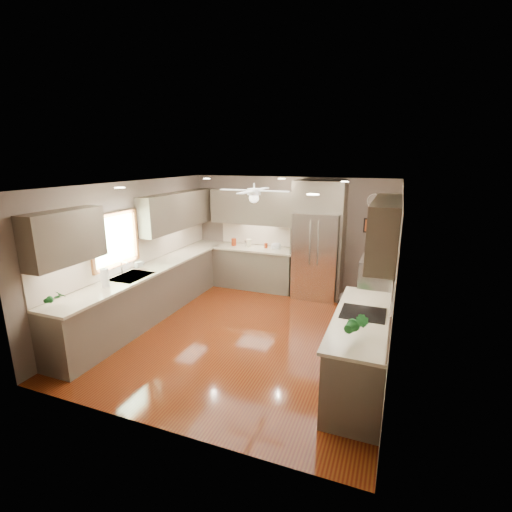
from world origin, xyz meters
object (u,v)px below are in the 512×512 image
Objects in this scene: canister_a at (234,242)px; bowl at (276,248)px; canister_b at (246,243)px; potted_plant_left at (55,297)px; potted_plant_right at (357,325)px; microwave at (377,272)px; canister_d at (266,246)px; canister_c at (249,243)px; soap_bottle at (140,264)px; stool at (349,309)px; paper_towel at (105,278)px; refrigerator at (318,242)px.

bowl is at bearing 1.42° from canister_a.
potted_plant_left is at bearing -103.35° from canister_b.
microwave is (0.13, 0.90, 0.37)m from potted_plant_right.
potted_plant_left reaches higher than canister_d.
microwave is at bearing 20.02° from potted_plant_left.
canister_a is at bearing -176.06° from canister_b.
canister_c reaches higher than canister_a.
microwave is (4.08, -0.43, 0.44)m from soap_bottle.
soap_bottle reaches higher than stool.
canister_d is 3.63m from paper_towel.
paper_towel is (-0.02, 0.93, -0.02)m from potted_plant_left.
refrigerator is at bearing 128.38° from stool.
stool is (0.85, -1.07, -0.95)m from refrigerator.
paper_towel is (-3.52, -2.15, 0.84)m from stool.
microwave is at bearing -73.75° from stool.
microwave reaches higher than canister_d.
paper_towel reaches higher than canister_a.
potted_plant_right is at bearing -52.31° from canister_b.
potted_plant_left reaches higher than paper_towel.
paper_towel is (-3.87, 0.38, -0.03)m from potted_plant_right.
potted_plant_right is 1.48× the size of bowl.
canister_a is 0.38× the size of stool.
potted_plant_left is 3.88m from potted_plant_right.
canister_b reaches higher than canister_d.
refrigerator is (0.94, -0.07, 0.22)m from bowl.
canister_c is 0.78× the size of bowl.
soap_bottle is 0.87× the size of bowl.
microwave is (2.27, -2.78, 0.51)m from bowl.
potted_plant_right reaches higher than stool.
potted_plant_left is (-0.70, -4.20, 0.08)m from canister_a.
bowl is (1.70, 4.23, -0.13)m from potted_plant_left.
canister_d is 0.05× the size of refrigerator.
microwave is at bearing -50.84° from bowl.
soap_bottle reaches higher than bowl.
refrigerator is (1.58, -0.05, 0.16)m from canister_c.
canister_c is 0.64m from bowl.
canister_b is 0.07m from canister_c.
microwave reaches higher than potted_plant_right.
refrigerator reaches higher than stool.
paper_towel is (-3.99, -0.52, -0.40)m from microwave.
refrigerator reaches higher than bowl.
canister_b is at bearing 136.88° from microwave.
bowl is (1.82, 2.35, -0.07)m from soap_bottle.
soap_bottle is 0.64× the size of potted_plant_left.
canister_a is 0.57× the size of potted_plant_left.
refrigerator is (1.95, -0.05, 0.17)m from canister_a.
refrigerator reaches higher than canister_b.
canister_c is at bearing 63.06° from soap_bottle.
soap_bottle reaches higher than canister_b.
stool is at bearing 41.43° from potted_plant_left.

